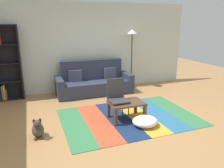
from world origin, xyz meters
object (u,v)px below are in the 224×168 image
object	(u,v)px
couch	(94,82)
coffee_table	(126,105)
standing_lamp	(132,39)
pouf	(145,121)
folding_chair	(117,95)
dog	(38,129)
tv_remote	(122,103)

from	to	relation	value
couch	coffee_table	world-z (taller)	couch
couch	standing_lamp	world-z (taller)	standing_lamp
pouf	couch	bearing A→B (deg)	97.93
standing_lamp	folding_chair	bearing A→B (deg)	-122.59
coffee_table	dog	distance (m)	1.89
coffee_table	pouf	bearing A→B (deg)	-64.37
couch	dog	xyz separation A→B (m)	(-1.74, -2.23, -0.18)
standing_lamp	folding_chair	world-z (taller)	standing_lamp
tv_remote	couch	bearing A→B (deg)	104.18
standing_lamp	dog	bearing A→B (deg)	-141.55
pouf	dog	xyz separation A→B (m)	(-2.10, 0.31, 0.05)
dog	couch	bearing A→B (deg)	52.02
couch	folding_chair	bearing A→B (deg)	-90.87
coffee_table	folding_chair	world-z (taller)	folding_chair
coffee_table	dog	xyz separation A→B (m)	(-1.88, -0.14, -0.17)
coffee_table	tv_remote	size ratio (longest dim) A/B	5.04
couch	folding_chair	distance (m)	1.95
pouf	coffee_table	bearing A→B (deg)	115.63
pouf	standing_lamp	size ratio (longest dim) A/B	0.28
tv_remote	dog	bearing A→B (deg)	-162.20
dog	tv_remote	world-z (taller)	tv_remote
coffee_table	folding_chair	xyz separation A→B (m)	(-0.16, 0.15, 0.20)
pouf	dog	distance (m)	2.12
folding_chair	tv_remote	bearing A→B (deg)	-49.52
tv_remote	coffee_table	bearing A→B (deg)	20.57
standing_lamp	tv_remote	bearing A→B (deg)	-119.81
coffee_table	standing_lamp	bearing A→B (deg)	62.25
folding_chair	couch	bearing A→B (deg)	113.57
coffee_table	folding_chair	distance (m)	0.30
couch	coffee_table	distance (m)	2.09
coffee_table	dog	world-z (taller)	coffee_table
couch	tv_remote	xyz separation A→B (m)	(0.02, -2.10, 0.08)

